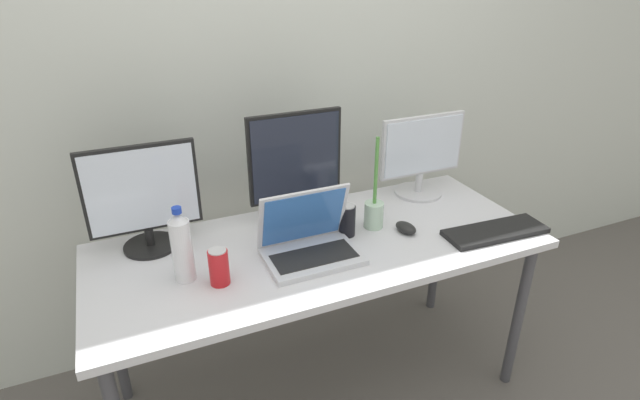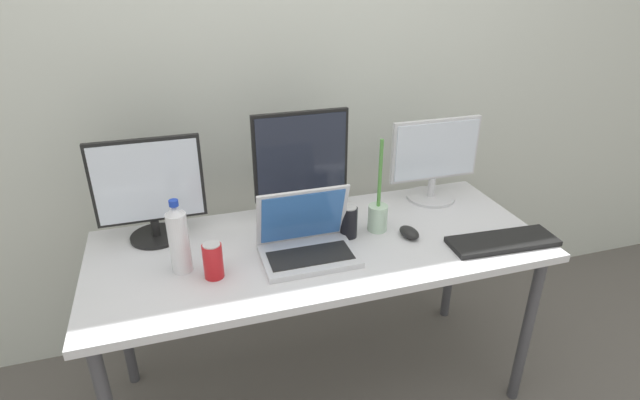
{
  "view_description": "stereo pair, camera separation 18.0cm",
  "coord_description": "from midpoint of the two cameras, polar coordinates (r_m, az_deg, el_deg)",
  "views": [
    {
      "loc": [
        -0.65,
        -1.49,
        1.7
      ],
      "look_at": [
        0.0,
        0.0,
        0.92
      ],
      "focal_mm": 28.0,
      "sensor_mm": 36.0,
      "label": 1
    },
    {
      "loc": [
        -0.48,
        -1.55,
        1.7
      ],
      "look_at": [
        0.0,
        0.0,
        0.92
      ],
      "focal_mm": 28.0,
      "sensor_mm": 36.0,
      "label": 2
    }
  ],
  "objects": [
    {
      "name": "ground_plane",
      "position": [
        2.35,
        2.34,
        -20.69
      ],
      "size": [
        16.0,
        16.0,
        0.0
      ],
      "primitive_type": "plane",
      "color": "#5B5651"
    },
    {
      "name": "wall_back",
      "position": [
        2.22,
        -2.26,
        15.31
      ],
      "size": [
        7.0,
        0.08,
        2.6
      ],
      "primitive_type": "cube",
      "color": "silver",
      "rests_on": "ground"
    },
    {
      "name": "work_desk",
      "position": [
        1.92,
        2.7,
        -6.67
      ],
      "size": [
        1.68,
        0.7,
        0.74
      ],
      "color": "#424247",
      "rests_on": "ground"
    },
    {
      "name": "monitor_left",
      "position": [
        1.9,
        -16.42,
        1.14
      ],
      "size": [
        0.4,
        0.2,
        0.4
      ],
      "color": "black",
      "rests_on": "work_desk"
    },
    {
      "name": "monitor_center",
      "position": [
        1.95,
        0.47,
        4.18
      ],
      "size": [
        0.38,
        0.17,
        0.45
      ],
      "color": "black",
      "rests_on": "work_desk"
    },
    {
      "name": "monitor_right",
      "position": [
        2.23,
        15.25,
        4.54
      ],
      "size": [
        0.4,
        0.21,
        0.36
      ],
      "color": "silver",
      "rests_on": "work_desk"
    },
    {
      "name": "laptop_silver",
      "position": [
        1.79,
        1.32,
        -4.71
      ],
      "size": [
        0.34,
        0.24,
        0.25
      ],
      "color": "silver",
      "rests_on": "work_desk"
    },
    {
      "name": "keyboard_main",
      "position": [
        2.03,
        22.58,
        -4.46
      ],
      "size": [
        0.42,
        0.16,
        0.02
      ],
      "primitive_type": "cube",
      "rotation": [
        0.0,
        0.0,
        -0.06
      ],
      "color": "black",
      "rests_on": "work_desk"
    },
    {
      "name": "mouse_by_keyboard",
      "position": [
        1.96,
        12.77,
        -3.71
      ],
      "size": [
        0.08,
        0.11,
        0.04
      ],
      "primitive_type": "ellipsoid",
      "rotation": [
        0.0,
        0.0,
        0.17
      ],
      "color": "black",
      "rests_on": "work_desk"
    },
    {
      "name": "water_bottle",
      "position": [
        1.71,
        -12.98,
        -4.45
      ],
      "size": [
        0.07,
        0.07,
        0.27
      ],
      "color": "silver",
      "rests_on": "work_desk"
    },
    {
      "name": "soda_can_near_keyboard",
      "position": [
        1.68,
        -9.15,
        -6.94
      ],
      "size": [
        0.07,
        0.07,
        0.13
      ],
      "color": "red",
      "rests_on": "work_desk"
    },
    {
      "name": "soda_can_by_laptop",
      "position": [
        1.91,
        6.0,
        -2.56
      ],
      "size": [
        0.07,
        0.07,
        0.13
      ],
      "color": "black",
      "rests_on": "work_desk"
    },
    {
      "name": "bamboo_vase",
      "position": [
        1.96,
        9.24,
        -1.71
      ],
      "size": [
        0.08,
        0.08,
        0.37
      ],
      "color": "#B2D1B7",
      "rests_on": "work_desk"
    }
  ]
}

